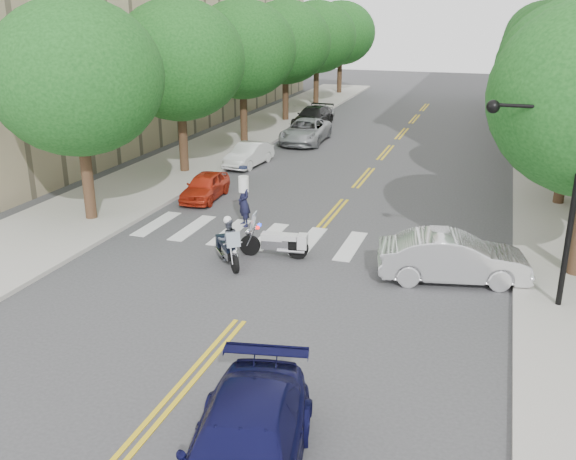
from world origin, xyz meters
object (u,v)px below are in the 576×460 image
at_px(motorcycle_parked, 280,242).
at_px(officer_standing, 244,202).
at_px(motorcycle_police, 228,242).
at_px(convertible, 453,258).
at_px(sedan_blue, 244,452).

xyz_separation_m(motorcycle_parked, officer_standing, (-2.38, 2.66, 0.41)).
bearing_deg(motorcycle_police, motorcycle_parked, 178.73).
bearing_deg(convertible, motorcycle_parked, 76.49).
distance_m(motorcycle_parked, sedan_blue, 10.98).
height_order(motorcycle_police, motorcycle_parked, motorcycle_police).
height_order(motorcycle_police, sedan_blue, motorcycle_police).
xyz_separation_m(motorcycle_police, motorcycle_parked, (1.43, 1.08, -0.21)).
height_order(motorcycle_parked, officer_standing, officer_standing).
bearing_deg(officer_standing, motorcycle_parked, -2.35).
distance_m(motorcycle_police, sedan_blue, 10.45).
relative_size(motorcycle_parked, convertible, 0.52).
relative_size(motorcycle_police, officer_standing, 0.92).
xyz_separation_m(motorcycle_parked, convertible, (5.67, -0.13, 0.22)).
xyz_separation_m(officer_standing, convertible, (8.05, -2.79, -0.19)).
bearing_deg(officer_standing, motorcycle_police, -29.88).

